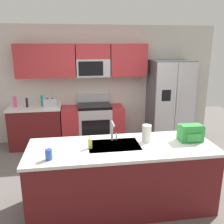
{
  "coord_description": "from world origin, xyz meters",
  "views": [
    {
      "loc": [
        -0.64,
        -3.49,
        2.2
      ],
      "look_at": [
        -0.02,
        0.6,
        1.05
      ],
      "focal_mm": 39.5,
      "sensor_mm": 36.0,
      "label": 1
    }
  ],
  "objects_px": {
    "bottle_teal": "(42,101)",
    "refrigerator": "(169,101)",
    "soap_dispenser": "(90,143)",
    "paper_towel_roll": "(147,133)",
    "toaster": "(50,103)",
    "pepper_mill": "(27,102)",
    "bottle_pink": "(15,102)",
    "sink_faucet": "(113,129)",
    "drink_cup_blue": "(49,154)",
    "range_oven": "(93,124)",
    "backpack": "(191,133)"
  },
  "relations": [
    {
      "from": "range_oven",
      "to": "toaster",
      "type": "distance_m",
      "value": 1.06
    },
    {
      "from": "backpack",
      "to": "bottle_teal",
      "type": "bearing_deg",
      "value": 134.2
    },
    {
      "from": "sink_faucet",
      "to": "drink_cup_blue",
      "type": "xyz_separation_m",
      "value": [
        -0.82,
        -0.45,
        -0.1
      ]
    },
    {
      "from": "drink_cup_blue",
      "to": "sink_faucet",
      "type": "bearing_deg",
      "value": 28.86
    },
    {
      "from": "range_oven",
      "to": "bottle_pink",
      "type": "bearing_deg",
      "value": 178.99
    },
    {
      "from": "bottle_teal",
      "to": "drink_cup_blue",
      "type": "relative_size",
      "value": 0.95
    },
    {
      "from": "range_oven",
      "to": "sink_faucet",
      "type": "xyz_separation_m",
      "value": [
        0.12,
        -2.15,
        0.62
      ]
    },
    {
      "from": "range_oven",
      "to": "sink_faucet",
      "type": "relative_size",
      "value": 4.82
    },
    {
      "from": "toaster",
      "to": "pepper_mill",
      "type": "bearing_deg",
      "value": 174.14
    },
    {
      "from": "bottle_pink",
      "to": "drink_cup_blue",
      "type": "relative_size",
      "value": 0.92
    },
    {
      "from": "refrigerator",
      "to": "backpack",
      "type": "height_order",
      "value": "refrigerator"
    },
    {
      "from": "refrigerator",
      "to": "soap_dispenser",
      "type": "height_order",
      "value": "refrigerator"
    },
    {
      "from": "sink_faucet",
      "to": "refrigerator",
      "type": "bearing_deg",
      "value": 51.83
    },
    {
      "from": "toaster",
      "to": "bottle_pink",
      "type": "height_order",
      "value": "bottle_pink"
    },
    {
      "from": "refrigerator",
      "to": "sink_faucet",
      "type": "relative_size",
      "value": 6.56
    },
    {
      "from": "range_oven",
      "to": "paper_towel_roll",
      "type": "relative_size",
      "value": 5.67
    },
    {
      "from": "refrigerator",
      "to": "sink_faucet",
      "type": "bearing_deg",
      "value": -128.17
    },
    {
      "from": "bottle_teal",
      "to": "paper_towel_roll",
      "type": "distance_m",
      "value": 2.82
    },
    {
      "from": "sink_faucet",
      "to": "drink_cup_blue",
      "type": "height_order",
      "value": "sink_faucet"
    },
    {
      "from": "refrigerator",
      "to": "drink_cup_blue",
      "type": "distance_m",
      "value": 3.52
    },
    {
      "from": "bottle_pink",
      "to": "toaster",
      "type": "bearing_deg",
      "value": -6.32
    },
    {
      "from": "refrigerator",
      "to": "toaster",
      "type": "distance_m",
      "value": 2.65
    },
    {
      "from": "bottle_pink",
      "to": "paper_towel_roll",
      "type": "xyz_separation_m",
      "value": [
        2.21,
        -2.27,
        0.01
      ]
    },
    {
      "from": "soap_dispenser",
      "to": "paper_towel_roll",
      "type": "distance_m",
      "value": 0.79
    },
    {
      "from": "toaster",
      "to": "soap_dispenser",
      "type": "distance_m",
      "value": 2.4
    },
    {
      "from": "drink_cup_blue",
      "to": "paper_towel_roll",
      "type": "distance_m",
      "value": 1.32
    },
    {
      "from": "drink_cup_blue",
      "to": "backpack",
      "type": "distance_m",
      "value": 1.91
    },
    {
      "from": "bottle_pink",
      "to": "soap_dispenser",
      "type": "bearing_deg",
      "value": -58.95
    },
    {
      "from": "pepper_mill",
      "to": "bottle_teal",
      "type": "relative_size",
      "value": 0.83
    },
    {
      "from": "sink_faucet",
      "to": "backpack",
      "type": "distance_m",
      "value": 1.08
    },
    {
      "from": "paper_towel_roll",
      "to": "backpack",
      "type": "relative_size",
      "value": 0.75
    },
    {
      "from": "pepper_mill",
      "to": "refrigerator",
      "type": "bearing_deg",
      "value": -1.27
    },
    {
      "from": "pepper_mill",
      "to": "soap_dispenser",
      "type": "bearing_deg",
      "value": -63.24
    },
    {
      "from": "soap_dispenser",
      "to": "paper_towel_roll",
      "type": "height_order",
      "value": "paper_towel_roll"
    },
    {
      "from": "range_oven",
      "to": "pepper_mill",
      "type": "relative_size",
      "value": 7.0
    },
    {
      "from": "bottle_teal",
      "to": "sink_faucet",
      "type": "height_order",
      "value": "sink_faucet"
    },
    {
      "from": "refrigerator",
      "to": "bottle_teal",
      "type": "xyz_separation_m",
      "value": [
        -2.83,
        0.11,
        0.09
      ]
    },
    {
      "from": "bottle_pink",
      "to": "paper_towel_roll",
      "type": "distance_m",
      "value": 3.17
    },
    {
      "from": "drink_cup_blue",
      "to": "refrigerator",
      "type": "bearing_deg",
      "value": 45.87
    },
    {
      "from": "range_oven",
      "to": "sink_faucet",
      "type": "height_order",
      "value": "sink_faucet"
    },
    {
      "from": "range_oven",
      "to": "paper_towel_roll",
      "type": "bearing_deg",
      "value": -75.73
    },
    {
      "from": "toaster",
      "to": "refrigerator",
      "type": "bearing_deg",
      "value": -0.42
    },
    {
      "from": "paper_towel_roll",
      "to": "sink_faucet",
      "type": "bearing_deg",
      "value": 167.85
    },
    {
      "from": "range_oven",
      "to": "paper_towel_roll",
      "type": "height_order",
      "value": "paper_towel_roll"
    },
    {
      "from": "bottle_pink",
      "to": "sink_faucet",
      "type": "relative_size",
      "value": 0.81
    },
    {
      "from": "drink_cup_blue",
      "to": "paper_towel_roll",
      "type": "relative_size",
      "value": 1.03
    },
    {
      "from": "refrigerator",
      "to": "paper_towel_roll",
      "type": "bearing_deg",
      "value": -118.46
    },
    {
      "from": "bottle_teal",
      "to": "refrigerator",
      "type": "bearing_deg",
      "value": -2.18
    },
    {
      "from": "pepper_mill",
      "to": "sink_faucet",
      "type": "bearing_deg",
      "value": -54.87
    },
    {
      "from": "bottle_pink",
      "to": "sink_faucet",
      "type": "xyz_separation_m",
      "value": [
        1.76,
        -2.18,
        0.05
      ]
    }
  ]
}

